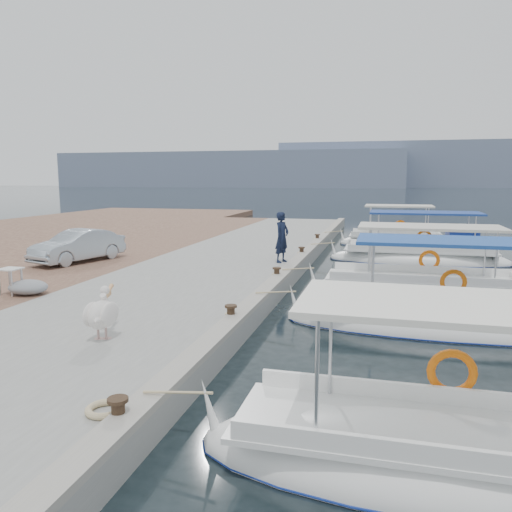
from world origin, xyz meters
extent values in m
plane|color=black|center=(0.00, 0.00, 0.00)|extent=(400.00, 400.00, 0.00)
cube|color=gray|center=(-3.00, 5.00, 0.25)|extent=(6.00, 40.00, 0.50)
cube|color=gray|center=(-0.22, 5.00, 0.56)|extent=(0.44, 40.00, 0.12)
cube|color=brown|center=(-8.00, 5.00, 0.25)|extent=(4.00, 40.00, 0.50)
cube|color=slate|center=(-60.00, 190.00, 7.00)|extent=(140.00, 40.00, 14.00)
cube|color=slate|center=(40.00, 210.00, 9.00)|extent=(160.00, 40.00, 18.00)
ellipsoid|color=white|center=(3.65, -7.89, 0.05)|extent=(6.10, 2.00, 1.30)
ellipsoid|color=navy|center=(3.65, -7.89, 0.03)|extent=(6.13, 2.04, 0.22)
cube|color=white|center=(3.65, -7.89, 0.55)|extent=(5.00, 1.72, 0.08)
cube|color=white|center=(3.80, -7.89, 2.19)|extent=(3.66, 1.84, 0.08)
cylinder|color=silver|center=(2.28, -8.63, 1.35)|extent=(0.05, 0.05, 1.60)
torus|color=orange|center=(3.95, -6.94, 1.00)|extent=(0.68, 0.12, 0.68)
ellipsoid|color=white|center=(4.47, -1.43, 0.05)|extent=(7.74, 2.16, 1.30)
ellipsoid|color=navy|center=(4.47, -1.43, 0.03)|extent=(7.78, 2.20, 0.22)
cube|color=white|center=(4.47, -1.43, 0.55)|extent=(6.34, 1.86, 0.08)
cube|color=#204BA1|center=(4.66, -1.43, 2.19)|extent=(4.64, 1.99, 0.08)
cylinder|color=silver|center=(2.73, -2.25, 1.35)|extent=(0.05, 0.05, 1.60)
torus|color=orange|center=(4.77, -0.41, 1.00)|extent=(0.68, 0.12, 0.68)
ellipsoid|color=white|center=(4.15, 2.11, 0.05)|extent=(7.11, 2.13, 1.30)
ellipsoid|color=navy|center=(4.15, 2.11, 0.03)|extent=(7.14, 2.18, 0.22)
cube|color=white|center=(4.15, 2.11, 0.55)|extent=(5.83, 1.83, 0.08)
cube|color=beige|center=(4.33, 2.11, 2.19)|extent=(4.26, 1.96, 0.08)
cylinder|color=silver|center=(2.55, 1.31, 1.35)|extent=(0.05, 0.05, 1.60)
torus|color=orange|center=(4.45, 3.13, 1.00)|extent=(0.68, 0.12, 0.68)
ellipsoid|color=white|center=(4.48, 8.83, 0.05)|extent=(7.75, 2.33, 1.30)
ellipsoid|color=navy|center=(4.48, 8.83, 0.03)|extent=(7.79, 2.38, 0.22)
cube|color=white|center=(4.48, 8.83, 0.55)|extent=(6.36, 2.01, 0.08)
cube|color=navy|center=(4.67, 8.83, 2.19)|extent=(4.65, 2.15, 0.08)
cylinder|color=silver|center=(2.73, 7.95, 1.35)|extent=(0.05, 0.05, 1.60)
torus|color=orange|center=(4.78, 9.94, 1.00)|extent=(0.68, 0.12, 0.68)
cube|color=navy|center=(6.22, 8.83, 1.10)|extent=(1.20, 1.63, 1.00)
ellipsoid|color=white|center=(3.56, 14.16, 0.05)|extent=(5.92, 2.23, 1.30)
ellipsoid|color=navy|center=(3.56, 14.16, 0.03)|extent=(5.95, 2.28, 0.22)
cube|color=white|center=(3.56, 14.16, 0.55)|extent=(4.86, 1.92, 0.08)
cube|color=beige|center=(3.71, 14.16, 2.19)|extent=(3.55, 2.06, 0.08)
cylinder|color=silver|center=(2.23, 13.32, 1.35)|extent=(0.05, 0.05, 1.60)
torus|color=orange|center=(3.86, 15.22, 1.00)|extent=(0.68, 0.12, 0.68)
cylinder|color=black|center=(-0.35, -8.50, 0.65)|extent=(0.18, 0.18, 0.30)
cylinder|color=black|center=(-0.35, -8.50, 0.80)|extent=(0.28, 0.28, 0.05)
cylinder|color=black|center=(-0.35, -3.50, 0.65)|extent=(0.18, 0.18, 0.30)
cylinder|color=black|center=(-0.35, -3.50, 0.80)|extent=(0.28, 0.28, 0.05)
cylinder|color=black|center=(-0.35, 1.50, 0.65)|extent=(0.18, 0.18, 0.30)
cylinder|color=black|center=(-0.35, 1.50, 0.80)|extent=(0.28, 0.28, 0.05)
cylinder|color=black|center=(-0.35, 6.50, 0.65)|extent=(0.18, 0.18, 0.30)
cylinder|color=black|center=(-0.35, 6.50, 0.80)|extent=(0.28, 0.28, 0.05)
cylinder|color=black|center=(-0.35, 11.50, 0.65)|extent=(0.18, 0.18, 0.30)
cylinder|color=black|center=(-0.35, 11.50, 0.80)|extent=(0.28, 0.28, 0.05)
cylinder|color=tan|center=(-2.49, -5.53, 0.65)|extent=(0.05, 0.05, 0.31)
cylinder|color=tan|center=(-2.34, -5.49, 0.65)|extent=(0.05, 0.05, 0.31)
ellipsoid|color=white|center=(-2.41, -5.51, 1.00)|extent=(0.63, 0.83, 0.58)
cylinder|color=white|center=(-2.49, -5.26, 1.24)|extent=(0.19, 0.29, 0.31)
sphere|color=white|center=(-2.52, -5.17, 1.42)|extent=(0.19, 0.19, 0.19)
cone|color=#EAA566|center=(-2.60, -4.90, 1.33)|extent=(0.25, 0.56, 0.22)
imported|color=black|center=(-0.78, 4.42, 1.46)|extent=(0.69, 0.83, 1.93)
imported|color=#A5B1BC|center=(-8.37, 2.61, 1.11)|extent=(2.30, 3.94, 1.23)
ellipsoid|color=gray|center=(-6.52, -2.54, 0.70)|extent=(1.10, 0.90, 0.40)
cylinder|color=silver|center=(-6.77, -2.87, 0.85)|extent=(0.06, 0.06, 0.70)
cylinder|color=silver|center=(-7.17, -2.47, 0.85)|extent=(0.06, 0.06, 0.70)
cylinder|color=silver|center=(-6.77, -2.47, 0.85)|extent=(0.06, 0.06, 0.70)
cube|color=white|center=(-6.97, -2.67, 1.21)|extent=(0.55, 0.55, 0.03)
torus|color=#C6B284|center=(-0.66, -8.33, 0.55)|extent=(0.54, 0.54, 0.10)
camera|label=1|loc=(2.95, -14.03, 3.68)|focal=35.00mm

